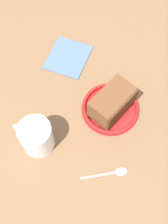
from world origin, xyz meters
The scene contains 6 objects.
ground_plane centered at (0.00, 0.00, -1.56)cm, with size 111.65×111.65×3.11cm, color brown.
small_plate centered at (-8.38, 2.81, 0.81)cm, with size 15.26×15.26×1.63cm.
cake_slice centered at (-8.27, 3.06, 4.15)cm, with size 13.39×11.18×6.73cm.
tea_mug centered at (6.01, -11.87, 4.54)cm, with size 7.77×10.27×8.89cm.
teaspoon centered at (7.72, 8.03, 0.35)cm, with size 6.19×10.68×0.80cm.
folded_napkin centered at (-21.47, -13.35, 0.30)cm, with size 12.66×11.17×0.60cm, color slate.
Camera 1 is at (24.87, 5.78, 64.20)cm, focal length 43.38 mm.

